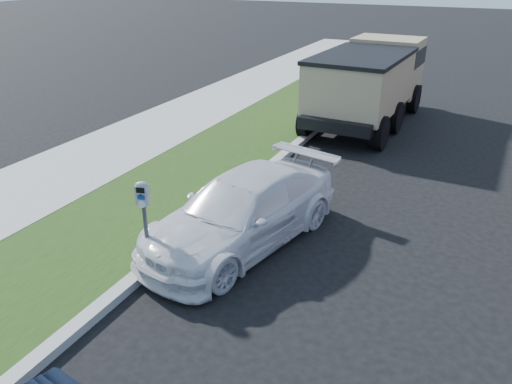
% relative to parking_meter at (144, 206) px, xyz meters
% --- Properties ---
extents(ground, '(120.00, 120.00, 0.00)m').
position_rel_parking_meter_xyz_m(ground, '(2.57, 0.81, -1.27)').
color(ground, black).
rests_on(ground, ground).
extents(streetside, '(6.12, 50.00, 0.15)m').
position_rel_parking_meter_xyz_m(streetside, '(-3.00, 2.81, -1.21)').
color(streetside, '#97978F').
rests_on(streetside, ground).
extents(parking_meter, '(0.25, 0.20, 1.56)m').
position_rel_parking_meter_xyz_m(parking_meter, '(0.00, 0.00, 0.00)').
color(parking_meter, '#3F4247').
rests_on(parking_meter, ground).
extents(white_wagon, '(2.83, 4.83, 1.31)m').
position_rel_parking_meter_xyz_m(white_wagon, '(0.97, 1.65, -0.62)').
color(white_wagon, white).
rests_on(white_wagon, ground).
extents(dump_truck, '(2.81, 6.46, 2.49)m').
position_rel_parking_meter_xyz_m(dump_truck, '(1.16, 10.52, 0.12)').
color(dump_truck, black).
rests_on(dump_truck, ground).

